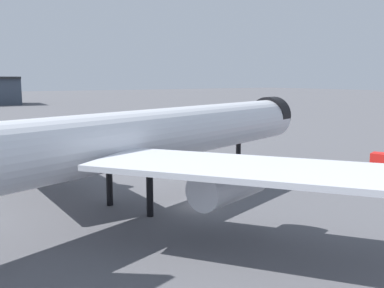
{
  "coord_description": "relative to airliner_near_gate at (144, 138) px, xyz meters",
  "views": [
    {
      "loc": [
        -24.68,
        -35.72,
        13.33
      ],
      "look_at": [
        3.44,
        5.89,
        5.66
      ],
      "focal_mm": 39.98,
      "sensor_mm": 36.0,
      "label": 1
    }
  ],
  "objects": [
    {
      "name": "ground",
      "position": [
        4.19,
        -3.51,
        -7.22
      ],
      "size": [
        900.0,
        900.0,
        0.0
      ],
      "primitive_type": "plane",
      "color": "#56565B"
    },
    {
      "name": "airliner_near_gate",
      "position": [
        0.0,
        0.0,
        0.0
      ],
      "size": [
        61.26,
        54.69,
        16.4
      ],
      "rotation": [
        0.0,
        0.0,
        0.3
      ],
      "color": "silver",
      "rests_on": "ground"
    }
  ]
}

